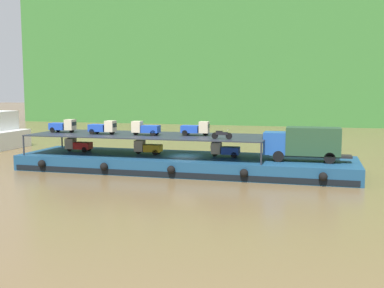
{
  "coord_description": "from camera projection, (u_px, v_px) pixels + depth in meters",
  "views": [
    {
      "loc": [
        12.51,
        -43.89,
        8.04
      ],
      "look_at": [
        0.79,
        0.0,
        2.7
      ],
      "focal_mm": 43.9,
      "sensor_mm": 36.0,
      "label": 1
    }
  ],
  "objects": [
    {
      "name": "ground_plane",
      "position": [
        184.0,
        171.0,
        46.25
      ],
      "size": [
        400.0,
        400.0,
        0.0
      ],
      "primitive_type": "plane",
      "color": "brown"
    },
    {
      "name": "hillside_far_bank",
      "position": [
        267.0,
        35.0,
        115.15
      ],
      "size": [
        116.31,
        33.25,
        37.49
      ],
      "color": "#387533",
      "rests_on": "ground"
    },
    {
      "name": "cargo_barge",
      "position": [
        184.0,
        163.0,
        46.14
      ],
      "size": [
        32.85,
        8.79,
        1.5
      ],
      "color": "navy",
      "rests_on": "ground"
    },
    {
      "name": "covered_lorry",
      "position": [
        304.0,
        143.0,
        42.56
      ],
      "size": [
        7.89,
        2.4,
        3.1
      ],
      "color": "#1E4C99",
      "rests_on": "cargo_barge"
    },
    {
      "name": "cargo_rack",
      "position": [
        148.0,
        135.0,
        46.83
      ],
      "size": [
        23.65,
        7.4,
        2.0
      ],
      "color": "#232833",
      "rests_on": "cargo_barge"
    },
    {
      "name": "mini_truck_lower_stern",
      "position": [
        78.0,
        145.0,
        49.3
      ],
      "size": [
        2.78,
        1.27,
        1.38
      ],
      "color": "red",
      "rests_on": "cargo_barge"
    },
    {
      "name": "mini_truck_lower_aft",
      "position": [
        148.0,
        147.0,
        47.18
      ],
      "size": [
        2.76,
        1.24,
        1.38
      ],
      "color": "gold",
      "rests_on": "cargo_barge"
    },
    {
      "name": "mini_truck_lower_mid",
      "position": [
        225.0,
        150.0,
        45.37
      ],
      "size": [
        2.75,
        1.22,
        1.38
      ],
      "color": "#1E47B7",
      "rests_on": "cargo_barge"
    },
    {
      "name": "mini_truck_upper_stern",
      "position": [
        63.0,
        126.0,
        49.19
      ],
      "size": [
        2.77,
        1.26,
        1.38
      ],
      "color": "#1E47B7",
      "rests_on": "cargo_rack"
    },
    {
      "name": "mini_truck_upper_mid",
      "position": [
        103.0,
        127.0,
        47.23
      ],
      "size": [
        2.77,
        1.26,
        1.38
      ],
      "color": "#1E47B7",
      "rests_on": "cargo_rack"
    },
    {
      "name": "mini_truck_upper_fore",
      "position": [
        145.0,
        128.0,
        46.17
      ],
      "size": [
        2.77,
        1.25,
        1.38
      ],
      "color": "#1E47B7",
      "rests_on": "cargo_rack"
    },
    {
      "name": "mini_truck_upper_bow",
      "position": [
        196.0,
        129.0,
        45.87
      ],
      "size": [
        2.78,
        1.27,
        1.38
      ],
      "color": "#1E47B7",
      "rests_on": "cargo_rack"
    },
    {
      "name": "motorcycle_upper_port",
      "position": [
        222.0,
        134.0,
        42.6
      ],
      "size": [
        1.9,
        0.55,
        0.87
      ],
      "color": "black",
      "rests_on": "cargo_rack"
    }
  ]
}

